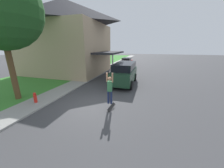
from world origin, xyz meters
TOP-DOWN VIEW (x-y plane):
  - ground_plane at (0.00, 0.00)m, footprint 120.00×120.00m
  - lawn at (-8.00, 6.00)m, footprint 10.00×80.00m
  - sidewalk at (-3.60, 6.00)m, footprint 1.80×80.00m
  - house at (-7.64, 8.75)m, footprint 12.68×9.09m
  - suv_parked at (1.06, 5.39)m, footprint 2.03×4.95m
  - car_down_street at (-0.99, 18.06)m, footprint 1.87×4.52m
  - skateboarder at (1.28, -0.05)m, footprint 0.41×0.22m
  - skateboard at (1.38, -0.08)m, footprint 0.31×0.79m
  - fire_hydrant at (-3.59, -0.77)m, footprint 0.20×0.20m

SIDE VIEW (x-z plane):
  - ground_plane at x=0.00m, z-range 0.00..0.00m
  - lawn at x=-8.00m, z-range 0.00..0.08m
  - sidewalk at x=-3.60m, z-range 0.00..0.10m
  - skateboard at x=1.38m, z-range -0.02..0.31m
  - fire_hydrant at x=-3.59m, z-range 0.09..0.77m
  - car_down_street at x=-0.99m, z-range -0.02..1.49m
  - suv_parked at x=1.06m, z-range 0.09..2.20m
  - skateboarder at x=1.28m, z-range 0.38..2.24m
  - house at x=-7.64m, z-range 0.25..9.55m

